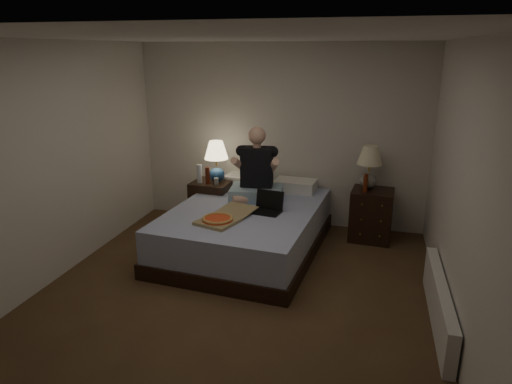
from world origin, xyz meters
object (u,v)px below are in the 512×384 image
(water_bottle, at_px, (199,174))
(person, at_px, (256,164))
(lamp_right, at_px, (369,167))
(lamp_left, at_px, (216,161))
(nightstand_left, at_px, (212,205))
(laptop, at_px, (266,203))
(soda_can, at_px, (216,182))
(beer_bottle_left, at_px, (208,176))
(beer_bottle_right, at_px, (365,183))
(pizza_box, at_px, (218,220))
(bed, at_px, (246,229))
(radiator, at_px, (439,303))
(nightstand_right, at_px, (371,215))

(water_bottle, bearing_deg, person, -12.27)
(lamp_right, bearing_deg, lamp_left, -175.46)
(nightstand_left, xyz_separation_m, laptop, (0.94, -0.72, 0.34))
(soda_can, relative_size, person, 0.11)
(beer_bottle_left, bearing_deg, beer_bottle_right, 3.57)
(beer_bottle_left, relative_size, pizza_box, 0.30)
(lamp_left, bearing_deg, bed, -48.00)
(lamp_left, relative_size, soda_can, 5.60)
(bed, relative_size, lamp_right, 3.96)
(lamp_left, relative_size, person, 0.60)
(nightstand_left, bearing_deg, radiator, -27.95)
(water_bottle, bearing_deg, radiator, -29.37)
(person, bearing_deg, nightstand_right, 8.03)
(nightstand_right, distance_m, water_bottle, 2.34)
(beer_bottle_right, relative_size, pizza_box, 0.30)
(lamp_right, bearing_deg, radiator, -69.86)
(beer_bottle_left, height_order, pizza_box, beer_bottle_left)
(nightstand_right, height_order, beer_bottle_left, beer_bottle_left)
(lamp_left, distance_m, beer_bottle_right, 1.99)
(water_bottle, bearing_deg, beer_bottle_right, 2.57)
(beer_bottle_left, bearing_deg, lamp_left, 61.58)
(nightstand_left, height_order, laptop, laptop)
(lamp_right, height_order, person, person)
(water_bottle, relative_size, laptop, 0.74)
(water_bottle, height_order, radiator, water_bottle)
(nightstand_left, xyz_separation_m, beer_bottle_left, (-0.01, -0.11, 0.45))
(lamp_right, height_order, laptop, lamp_right)
(bed, height_order, pizza_box, pizza_box)
(laptop, distance_m, radiator, 2.15)
(lamp_left, xyz_separation_m, laptop, (0.87, -0.76, -0.27))
(beer_bottle_right, bearing_deg, nightstand_right, 43.68)
(soda_can, height_order, pizza_box, soda_can)
(beer_bottle_left, bearing_deg, laptop, -32.92)
(nightstand_right, height_order, laptop, laptop)
(bed, height_order, water_bottle, water_bottle)
(nightstand_right, xyz_separation_m, laptop, (-1.21, -0.84, 0.34))
(nightstand_left, bearing_deg, lamp_right, 9.21)
(nightstand_left, bearing_deg, beer_bottle_right, 4.34)
(water_bottle, bearing_deg, laptop, -30.92)
(bed, height_order, lamp_right, lamp_right)
(lamp_right, bearing_deg, nightstand_right, -48.73)
(soda_can, distance_m, person, 0.67)
(bed, height_order, person, person)
(bed, bearing_deg, person, 87.97)
(nightstand_left, height_order, nightstand_right, nightstand_right)
(lamp_left, bearing_deg, radiator, -32.96)
(lamp_right, relative_size, laptop, 1.65)
(water_bottle, bearing_deg, bed, -34.11)
(lamp_left, xyz_separation_m, beer_bottle_right, (1.98, -0.02, -0.16))
(lamp_left, relative_size, beer_bottle_right, 2.43)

